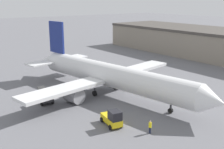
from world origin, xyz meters
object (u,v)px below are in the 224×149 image
Objects in this scene: ground_crew_worker at (150,127)px; baggage_tug at (112,118)px; airplane at (108,75)px; belt_loader_truck at (45,96)px.

ground_crew_worker is 0.43× the size of baggage_tug.
baggage_tug is (10.30, -6.85, -2.16)m from airplane.
baggage_tug reaches higher than ground_crew_worker.
ground_crew_worker is at bearing 39.11° from baggage_tug.
belt_loader_truck is at bearing -111.21° from airplane.
baggage_tug is 1.07× the size of belt_loader_truck.
airplane is at bearing 157.20° from baggage_tug.
airplane reaches higher than belt_loader_truck.
airplane is 10.91× the size of belt_loader_truck.
belt_loader_truck is (-12.44, -3.29, 0.08)m from baggage_tug.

